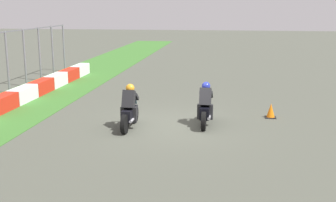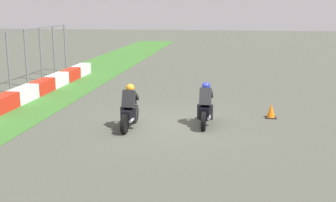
{
  "view_description": "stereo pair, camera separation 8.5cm",
  "coord_description": "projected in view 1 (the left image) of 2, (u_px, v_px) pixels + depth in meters",
  "views": [
    {
      "loc": [
        -14.51,
        -1.95,
        4.09
      ],
      "look_at": [
        -0.22,
        0.08,
        0.9
      ],
      "focal_mm": 46.22,
      "sensor_mm": 36.0,
      "label": 1
    },
    {
      "loc": [
        -14.5,
        -2.04,
        4.09
      ],
      "look_at": [
        -0.22,
        0.08,
        0.9
      ],
      "focal_mm": 46.22,
      "sensor_mm": 36.0,
      "label": 2
    }
  ],
  "objects": [
    {
      "name": "rider_lane_b",
      "position": [
        130.0,
        110.0,
        14.65
      ],
      "size": [
        2.04,
        0.54,
        1.51
      ],
      "rotation": [
        0.0,
        0.0,
        -0.02
      ],
      "color": "black",
      "rests_on": "ground_plane"
    },
    {
      "name": "rider_lane_a",
      "position": [
        205.0,
        108.0,
        15.03
      ],
      "size": [
        2.04,
        0.54,
        1.51
      ],
      "rotation": [
        0.0,
        0.0,
        -0.02
      ],
      "color": "black",
      "rests_on": "ground_plane"
    },
    {
      "name": "ground_plane",
      "position": [
        171.0,
        125.0,
        15.18
      ],
      "size": [
        120.0,
        120.0,
        0.0
      ],
      "primitive_type": "plane",
      "color": "#4B4E42"
    },
    {
      "name": "traffic_cone",
      "position": [
        271.0,
        111.0,
        16.08
      ],
      "size": [
        0.4,
        0.4,
        0.54
      ],
      "color": "black",
      "rests_on": "ground_plane"
    }
  ]
}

